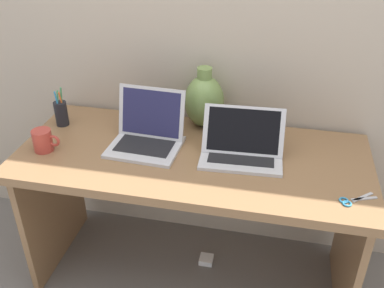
{
  "coord_description": "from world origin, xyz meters",
  "views": [
    {
      "loc": [
        0.33,
        -1.55,
        1.73
      ],
      "look_at": [
        0.0,
        0.0,
        0.77
      ],
      "focal_mm": 40.93,
      "sensor_mm": 36.0,
      "label": 1
    }
  ],
  "objects": [
    {
      "name": "green_vase",
      "position": [
        0.0,
        0.27,
        0.85
      ],
      "size": [
        0.19,
        0.19,
        0.29
      ],
      "color": "#75934C",
      "rests_on": "desk"
    },
    {
      "name": "coffee_mug",
      "position": [
        -0.63,
        -0.1,
        0.77
      ],
      "size": [
        0.12,
        0.08,
        0.1
      ],
      "color": "#B23D33",
      "rests_on": "desk"
    },
    {
      "name": "laptop_left",
      "position": [
        -0.21,
        0.05,
        0.78
      ],
      "size": [
        0.31,
        0.27,
        0.24
      ],
      "color": "silver",
      "rests_on": "desk"
    },
    {
      "name": "power_brick",
      "position": [
        0.06,
        0.09,
        0.01
      ],
      "size": [
        0.07,
        0.07,
        0.03
      ],
      "primitive_type": "cube",
      "color": "white",
      "rests_on": "ground"
    },
    {
      "name": "desk",
      "position": [
        0.0,
        0.0,
        0.57
      ],
      "size": [
        1.51,
        0.66,
        0.72
      ],
      "color": "olive",
      "rests_on": "ground"
    },
    {
      "name": "scissors",
      "position": [
        0.64,
        -0.19,
        0.72
      ],
      "size": [
        0.14,
        0.11,
        0.01
      ],
      "color": "#B7B7BC",
      "rests_on": "desk"
    },
    {
      "name": "back_wall",
      "position": [
        0.0,
        0.37,
        1.2
      ],
      "size": [
        4.4,
        0.04,
        2.4
      ],
      "primitive_type": "cube",
      "color": "#BCAD99",
      "rests_on": "ground"
    },
    {
      "name": "laptop_right",
      "position": [
        0.21,
        0.03,
        0.77
      ],
      "size": [
        0.35,
        0.24,
        0.2
      ],
      "color": "silver",
      "rests_on": "desk"
    },
    {
      "name": "pen_cup",
      "position": [
        -0.66,
        0.13,
        0.78
      ],
      "size": [
        0.06,
        0.06,
        0.19
      ],
      "color": "black",
      "rests_on": "desk"
    },
    {
      "name": "ground_plane",
      "position": [
        0.0,
        0.0,
        0.0
      ],
      "size": [
        6.0,
        6.0,
        0.0
      ],
      "primitive_type": "plane",
      "color": "slate"
    }
  ]
}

